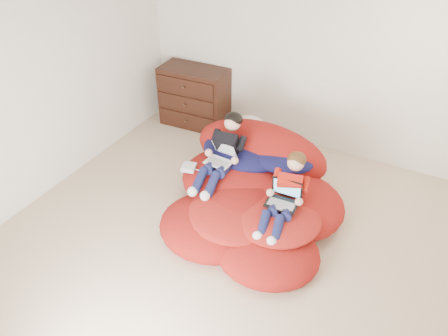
# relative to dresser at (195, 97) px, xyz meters

# --- Properties ---
(room_shell) EXTENTS (5.10, 5.10, 2.77)m
(room_shell) POSITION_rel_dresser_xyz_m (1.69, -2.21, -0.27)
(room_shell) COLOR #C5AC8D
(room_shell) RESTS_ON ground
(dresser) EXTENTS (1.11, 0.63, 0.97)m
(dresser) POSITION_rel_dresser_xyz_m (0.00, 0.00, 0.00)
(dresser) COLOR black
(dresser) RESTS_ON ground
(beanbag_pile) EXTENTS (2.28, 2.35, 0.88)m
(beanbag_pile) POSITION_rel_dresser_xyz_m (1.75, -1.51, -0.23)
(beanbag_pile) COLOR #A41712
(beanbag_pile) RESTS_ON ground
(cream_pillow) EXTENTS (0.42, 0.27, 0.27)m
(cream_pillow) POSITION_rel_dresser_xyz_m (1.29, -0.61, 0.13)
(cream_pillow) COLOR beige
(cream_pillow) RESTS_ON beanbag_pile
(older_boy) EXTENTS (0.35, 1.07, 0.71)m
(older_boy) POSITION_rel_dresser_xyz_m (1.29, -1.43, 0.20)
(older_boy) COLOR black
(older_boy) RESTS_ON beanbag_pile
(younger_boy) EXTENTS (0.35, 1.00, 0.66)m
(younger_boy) POSITION_rel_dresser_xyz_m (2.26, -1.74, 0.12)
(younger_boy) COLOR red
(younger_boy) RESTS_ON beanbag_pile
(laptop_white) EXTENTS (0.33, 0.35, 0.22)m
(laptop_white) POSITION_rel_dresser_xyz_m (1.29, -1.49, 0.13)
(laptop_white) COLOR silver
(laptop_white) RESTS_ON older_boy
(laptop_black) EXTENTS (0.36, 0.30, 0.26)m
(laptop_black) POSITION_rel_dresser_xyz_m (2.26, -1.80, 0.08)
(laptop_black) COLOR black
(laptop_black) RESTS_ON younger_boy
(power_adapter) EXTENTS (0.20, 0.20, 0.06)m
(power_adapter) POSITION_rel_dresser_xyz_m (0.91, -1.64, -0.07)
(power_adapter) COLOR silver
(power_adapter) RESTS_ON beanbag_pile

